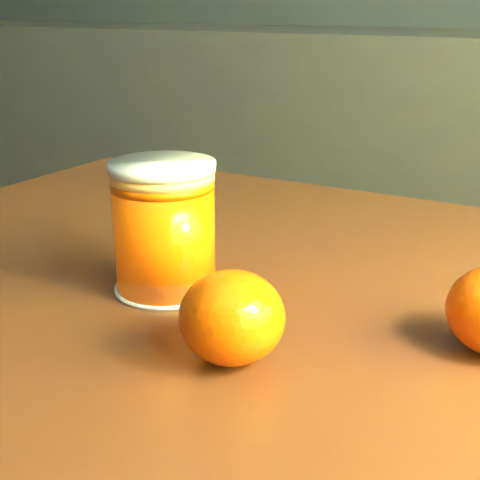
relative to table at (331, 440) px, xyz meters
The scene contains 4 objects.
kitchen_counter 1.64m from the table, 123.34° to the left, with size 3.15×0.60×0.90m, color #424246.
table is the anchor object (origin of this frame).
juice_glass 0.20m from the table, behind, with size 0.08×0.08×0.10m.
orange_front 0.15m from the table, 113.10° to the right, with size 0.07×0.07×0.06m, color #E34C04.
Camera 1 is at (1.07, -0.30, 0.96)m, focal length 50.00 mm.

